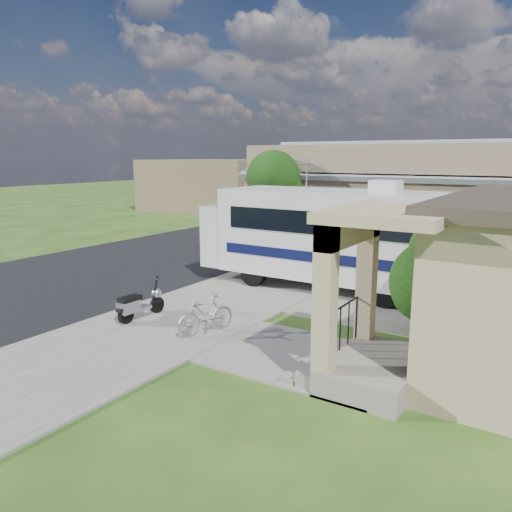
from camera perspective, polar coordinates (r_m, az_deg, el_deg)
The scene contains 18 objects.
ground at distance 13.41m, azimuth -4.05°, elevation -7.47°, with size 120.00×120.00×0.00m, color #204111.
street_slab at distance 25.55m, azimuth -4.05°, elevation 1.65°, with size 9.00×80.00×0.02m, color black.
sidewalk_slab at distance 22.32m, azimuth 9.42°, elevation 0.14°, with size 4.00×80.00×0.06m, color #64625A.
driveway_slab at distance 16.43m, azimuth 9.71°, elevation -3.95°, with size 7.00×6.00×0.05m, color #64625A.
walk_slab at distance 11.11m, azimuth 5.48°, elevation -11.47°, with size 4.00×3.00×0.05m, color #64625A.
warehouse at distance 25.38m, azimuth 15.26°, elevation 5.72°, with size 12.50×8.40×5.04m.
distant_bldg_far at distance 40.56m, azimuth -4.67°, elevation 8.08°, with size 10.00×8.00×4.00m, color brown.
distant_bldg_near at distance 49.67m, azimuth 5.75°, elevation 8.21°, with size 8.00×7.00×3.20m, color #866D54.
street_tree_a at distance 22.30m, azimuth 2.26°, elevation 8.62°, with size 2.44×2.40×4.58m.
street_tree_b at distance 31.31m, azimuth 11.77°, elevation 9.46°, with size 2.44×2.40×4.73m.
street_tree_c at distance 39.84m, azimuth 16.53°, elevation 9.19°, with size 2.44×2.40×4.42m.
motorhome at distance 16.42m, azimuth 8.00°, elevation 2.50°, with size 8.29×2.77×4.24m.
shrub at distance 12.66m, azimuth 20.03°, elevation -2.49°, with size 2.30×2.19×2.82m.
scooter at distance 13.63m, azimuth -13.30°, elevation -5.37°, with size 0.55×1.58×1.04m.
bicycle at distance 12.30m, azimuth -5.74°, elevation -6.98°, with size 0.44×1.54×0.93m, color #A0A0A7.
pickup_truck at distance 27.45m, azimuth 3.39°, elevation 4.11°, with size 2.83×6.14×1.71m, color silver.
van at distance 33.79m, azimuth 8.08°, elevation 5.44°, with size 2.47×6.09×1.77m, color silver.
garden_hose at distance 11.47m, azimuth 11.05°, elevation -10.53°, with size 0.39×0.39×0.18m, color #14672B.
Camera 1 is at (7.66, -10.11, 4.33)m, focal length 35.00 mm.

